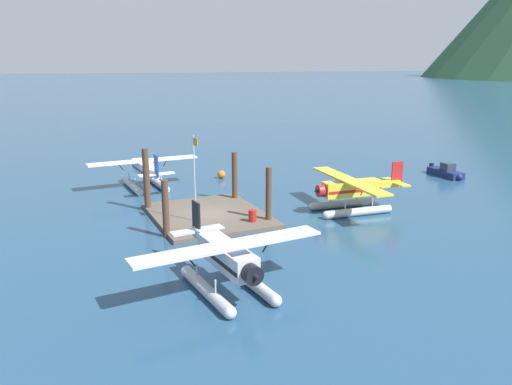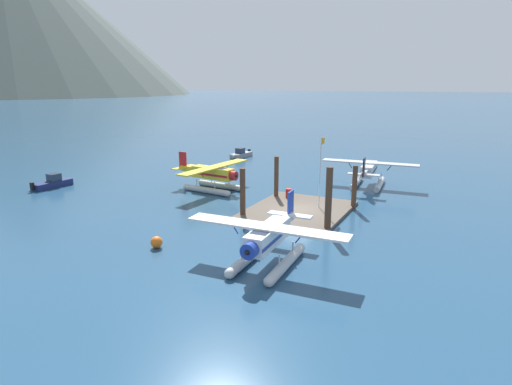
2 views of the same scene
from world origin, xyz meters
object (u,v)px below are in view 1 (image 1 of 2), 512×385
object	(u,v)px
mooring_buoy	(221,174)
seaplane_yellow_bow_right	(351,193)
flagpole	(195,169)
fuel_drum	(252,216)
seaplane_white_port_aft	(145,172)
boat_navy_open_north	(446,172)
seaplane_silver_stbd_aft	(228,263)

from	to	relation	value
mooring_buoy	seaplane_yellow_bow_right	bearing A→B (deg)	18.61
flagpole	fuel_drum	bearing A→B (deg)	64.54
seaplane_white_port_aft	mooring_buoy	bearing A→B (deg)	96.40
fuel_drum	seaplane_white_port_aft	distance (m)	15.53
mooring_buoy	seaplane_yellow_bow_right	size ratio (longest dim) A/B	0.08
fuel_drum	boat_navy_open_north	world-z (taller)	boat_navy_open_north
seaplane_silver_stbd_aft	seaplane_white_port_aft	xyz separation A→B (m)	(-24.31, 0.89, 0.00)
flagpole	seaplane_yellow_bow_right	distance (m)	12.81
fuel_drum	boat_navy_open_north	distance (m)	26.18
fuel_drum	seaplane_white_port_aft	size ratio (longest dim) A/B	0.08
seaplane_silver_stbd_aft	boat_navy_open_north	bearing A→B (deg)	117.70
boat_navy_open_north	fuel_drum	bearing A→B (deg)	-75.19
fuel_drum	mooring_buoy	bearing A→B (deg)	167.77
fuel_drum	seaplane_silver_stbd_aft	world-z (taller)	seaplane_silver_stbd_aft
seaplane_silver_stbd_aft	seaplane_white_port_aft	distance (m)	24.33
seaplane_yellow_bow_right	seaplane_white_port_aft	xyz separation A→B (m)	(-14.72, -13.38, 0.00)
fuel_drum	seaplane_white_port_aft	xyz separation A→B (m)	(-14.77, -4.72, 0.84)
flagpole	seaplane_silver_stbd_aft	xyz separation A→B (m)	(11.33, -1.87, -2.67)
seaplane_yellow_bow_right	seaplane_silver_stbd_aft	xyz separation A→B (m)	(9.59, -14.27, 0.00)
seaplane_silver_stbd_aft	boat_navy_open_north	xyz separation A→B (m)	(-16.24, 30.93, -1.09)
flagpole	seaplane_yellow_bow_right	bearing A→B (deg)	82.01
flagpole	boat_navy_open_north	xyz separation A→B (m)	(-4.91, 29.06, -3.76)
seaplane_silver_stbd_aft	boat_navy_open_north	world-z (taller)	seaplane_silver_stbd_aft
seaplane_yellow_bow_right	boat_navy_open_north	world-z (taller)	seaplane_yellow_bow_right
flagpole	boat_navy_open_north	distance (m)	29.71
mooring_buoy	flagpole	bearing A→B (deg)	-27.22
flagpole	seaplane_silver_stbd_aft	world-z (taller)	flagpole
fuel_drum	mooring_buoy	distance (m)	16.04
fuel_drum	flagpole	bearing A→B (deg)	-115.46
seaplane_white_port_aft	boat_navy_open_north	xyz separation A→B (m)	(8.08, 30.03, -1.09)
fuel_drum	seaplane_white_port_aft	bearing A→B (deg)	-162.27
flagpole	mooring_buoy	bearing A→B (deg)	152.78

